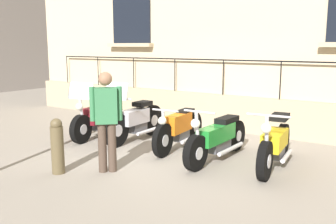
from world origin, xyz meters
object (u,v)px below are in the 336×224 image
object	(u,v)px
pedestrian_standing	(106,116)
motorcycle_green	(217,139)
bollard	(57,146)
motorcycle_orange	(179,129)
motorcycle_maroon	(98,119)
motorcycle_silver	(135,121)
motorcycle_yellow	(275,144)

from	to	relation	value
pedestrian_standing	motorcycle_green	bearing A→B (deg)	143.71
pedestrian_standing	bollard	bearing A→B (deg)	-49.58
motorcycle_orange	motorcycle_green	xyz separation A→B (m)	(0.24, 1.00, -0.02)
motorcycle_orange	pedestrian_standing	distance (m)	1.97
bollard	motorcycle_maroon	bearing A→B (deg)	-150.14
bollard	pedestrian_standing	world-z (taller)	pedestrian_standing
motorcycle_silver	pedestrian_standing	size ratio (longest dim) A/B	1.20
motorcycle_green	pedestrian_standing	world-z (taller)	pedestrian_standing
motorcycle_orange	motorcycle_yellow	size ratio (longest dim) A/B	0.97
motorcycle_maroon	pedestrian_standing	bearing A→B (deg)	48.51
motorcycle_yellow	bollard	xyz separation A→B (m)	(2.34, -2.85, 0.06)
motorcycle_orange	bollard	size ratio (longest dim) A/B	2.18
motorcycle_maroon	motorcycle_silver	distance (m)	0.95
motorcycle_orange	motorcycle_yellow	xyz separation A→B (m)	(0.07, 2.02, -0.01)
motorcycle_green	bollard	xyz separation A→B (m)	(2.17, -1.83, 0.07)
motorcycle_green	motorcycle_yellow	bearing A→B (deg)	99.15
motorcycle_maroon	motorcycle_silver	bearing A→B (deg)	102.94
pedestrian_standing	motorcycle_yellow	bearing A→B (deg)	129.03
bollard	pedestrian_standing	bearing A→B (deg)	130.42
motorcycle_silver	pedestrian_standing	distance (m)	2.14
motorcycle_maroon	pedestrian_standing	size ratio (longest dim) A/B	1.14
motorcycle_orange	pedestrian_standing	size ratio (longest dim) A/B	1.21
motorcycle_maroon	motorcycle_orange	xyz separation A→B (m)	(-0.23, 2.08, -0.02)
motorcycle_silver	motorcycle_green	world-z (taller)	motorcycle_silver
motorcycle_orange	pedestrian_standing	xyz separation A→B (m)	(1.88, -0.21, 0.53)
motorcycle_green	bollard	world-z (taller)	motorcycle_green
motorcycle_maroon	pedestrian_standing	xyz separation A→B (m)	(1.65, 1.87, 0.51)
motorcycle_silver	bollard	world-z (taller)	motorcycle_silver
motorcycle_maroon	motorcycle_yellow	xyz separation A→B (m)	(-0.16, 4.10, -0.03)
motorcycle_maroon	motorcycle_green	xyz separation A→B (m)	(0.00, 3.08, -0.04)
motorcycle_orange	bollard	xyz separation A→B (m)	(2.41, -0.83, 0.05)
motorcycle_maroon	pedestrian_standing	distance (m)	2.54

